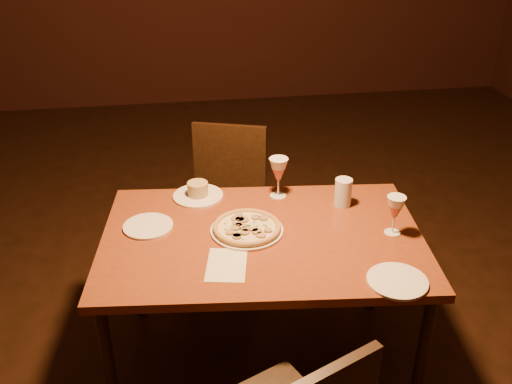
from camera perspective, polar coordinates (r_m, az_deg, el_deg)
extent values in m
plane|color=black|center=(2.71, 1.25, -15.91)|extent=(7.00, 7.00, 0.00)
cube|color=brown|center=(2.26, 0.63, -4.71)|extent=(1.34, 0.94, 0.04)
cylinder|color=black|center=(2.25, -14.37, -17.15)|extent=(0.05, 0.05, 0.64)
cylinder|color=black|center=(2.78, -11.89, -6.80)|extent=(0.05, 0.05, 0.64)
cylinder|color=black|center=(2.31, 16.15, -16.00)|extent=(0.05, 0.05, 0.64)
cylinder|color=black|center=(2.83, 11.98, -6.13)|extent=(0.05, 0.05, 0.64)
cube|color=black|center=(2.96, -3.27, -1.59)|extent=(0.49, 0.49, 0.04)
cube|color=black|center=(3.02, -2.65, 3.46)|extent=(0.38, 0.15, 0.37)
cylinder|color=black|center=(2.98, -6.77, -6.46)|extent=(0.03, 0.03, 0.40)
cylinder|color=black|center=(3.23, -5.31, -3.32)|extent=(0.03, 0.03, 0.40)
cylinder|color=black|center=(2.92, -0.76, -7.08)|extent=(0.03, 0.03, 0.40)
cylinder|color=black|center=(3.17, 0.22, -3.81)|extent=(0.03, 0.03, 0.40)
cylinder|color=white|center=(2.27, -0.92, -3.85)|extent=(0.29, 0.29, 0.01)
cylinder|color=beige|center=(2.27, -0.92, -3.62)|extent=(0.26, 0.26, 0.01)
torus|color=tan|center=(2.26, -0.92, -3.51)|extent=(0.27, 0.27, 0.02)
cylinder|color=white|center=(2.53, -5.81, -0.38)|extent=(0.22, 0.22, 0.01)
cylinder|color=tan|center=(2.51, -5.85, 0.32)|extent=(0.09, 0.09, 0.06)
cylinder|color=silver|center=(2.46, 8.70, -0.03)|extent=(0.07, 0.07, 0.12)
cylinder|color=white|center=(2.34, -10.74, -3.38)|extent=(0.20, 0.20, 0.01)
cylinder|color=white|center=(2.06, 13.95, -8.64)|extent=(0.21, 0.21, 0.01)
cube|color=silver|center=(2.09, -2.96, -7.28)|extent=(0.18, 0.23, 0.00)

